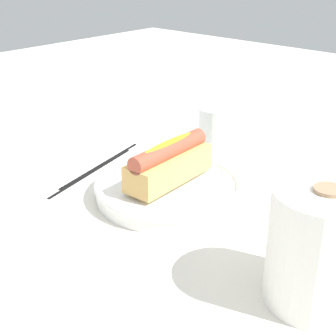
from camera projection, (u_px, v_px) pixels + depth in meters
name	position (u px, v px, depth m)	size (l,w,h in m)	color
ground_plane	(176.00, 200.00, 0.74)	(2.40, 2.40, 0.00)	silver
serving_bowl	(168.00, 188.00, 0.74)	(0.23, 0.23, 0.03)	white
hotdog_front	(168.00, 163.00, 0.73)	(0.15, 0.06, 0.06)	tan
water_glass	(216.00, 133.00, 0.89)	(0.07, 0.07, 0.09)	white
paper_towel_roll	(320.00, 248.00, 0.51)	(0.11, 0.11, 0.13)	white
chopstick_near	(92.00, 171.00, 0.83)	(0.01, 0.01, 0.22)	black
chopstick_far	(101.00, 164.00, 0.86)	(0.01, 0.01, 0.22)	black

